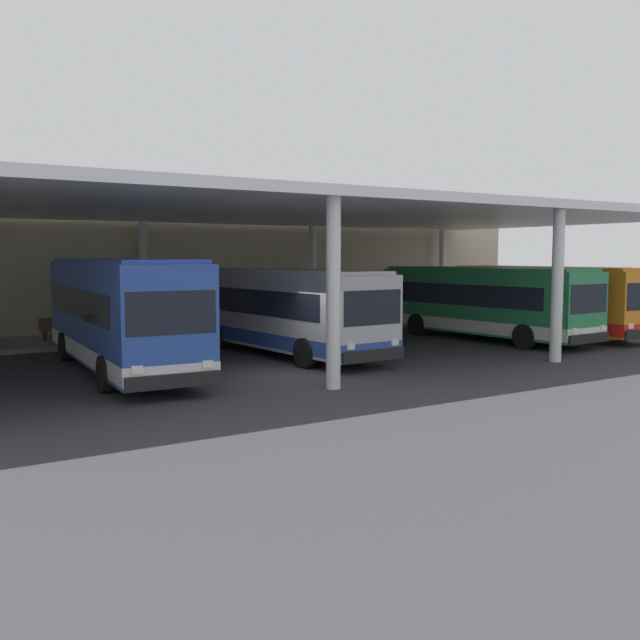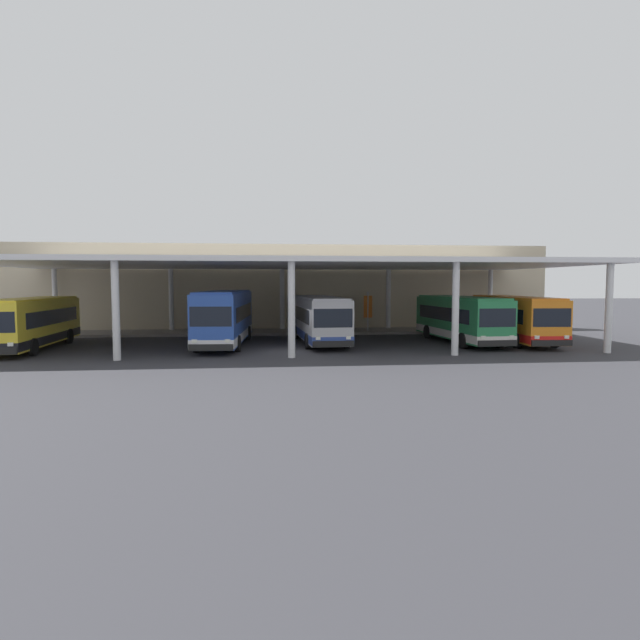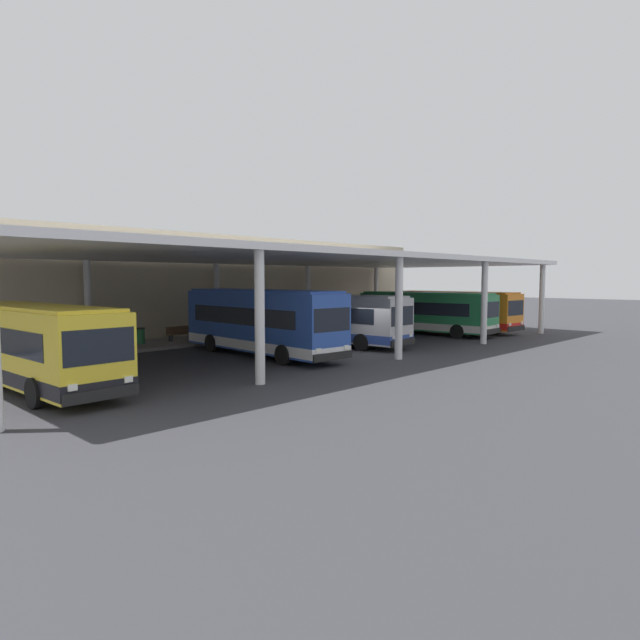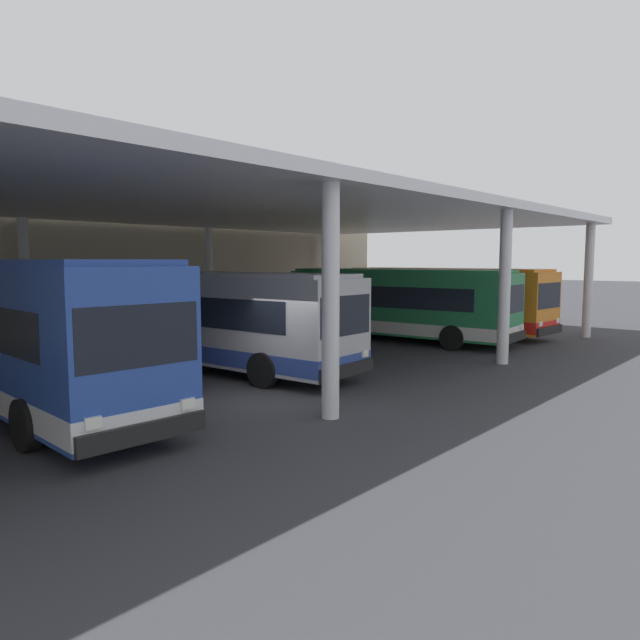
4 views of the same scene
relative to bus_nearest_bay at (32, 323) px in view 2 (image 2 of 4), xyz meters
name	(u,v)px [view 2 (image 2 of 4)]	position (x,y,z in m)	size (l,w,h in m)	color
ground_plane	(290,352)	(15.76, -2.83, -1.66)	(200.00, 200.00, 0.00)	#333338
platform_kerb	(283,332)	(15.76, 8.92, -1.57)	(42.00, 4.50, 0.18)	gray
station_building_facade	(282,287)	(15.76, 12.17, 2.07)	(48.00, 1.60, 7.46)	#C1B293
canopy_shelter	(286,266)	(15.76, 2.67, 3.63)	(40.00, 17.00, 5.55)	silver
bus_nearest_bay	(32,323)	(0.00, 0.00, 0.00)	(3.04, 10.63, 3.17)	yellow
bus_second_bay	(225,317)	(11.69, 0.87, 0.19)	(3.20, 11.46, 3.57)	#284CA8
bus_middle_bay	(319,319)	(17.96, 1.41, 0.00)	(3.13, 10.66, 3.17)	#B7B7BC
bus_far_bay	(460,319)	(27.64, 0.74, 0.00)	(3.10, 10.65, 3.17)	#28844C
bus_departing	(514,318)	(31.42, 0.51, 0.00)	(3.08, 10.64, 3.17)	orange
bench_waiting	(233,325)	(11.66, 8.99, -0.99)	(1.80, 0.45, 0.92)	brown
trash_bin	(200,325)	(9.05, 9.18, -0.98)	(0.52, 0.52, 0.98)	#236638
banner_sign	(368,309)	(22.68, 8.11, 0.32)	(0.70, 0.12, 3.20)	#B2B2B7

